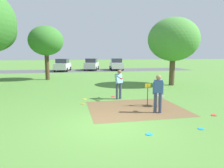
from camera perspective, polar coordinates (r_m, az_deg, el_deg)
ground_plane at (r=7.71m, az=-0.94°, el=-11.52°), size 160.00×160.00×0.00m
dirt_tee_pad at (r=10.12m, az=6.62°, el=-6.67°), size 4.51×3.68×0.01m
disc_golf_basket at (r=10.55m, az=12.48°, el=-2.02°), size 0.98×0.58×1.39m
player_foreground_watching at (r=9.34m, az=12.60°, el=-2.04°), size 0.49×0.44×1.71m
player_throwing at (r=11.88m, az=1.90°, el=0.47°), size 0.45×1.17×1.71m
frisbee_near_basket at (r=12.07m, az=-7.60°, el=-4.18°), size 0.24×0.24×0.02m
frisbee_by_tee at (r=12.68m, az=0.29°, el=-3.50°), size 0.24×0.24×0.02m
frisbee_mid_grass at (r=9.95m, az=26.29°, el=-7.74°), size 0.24×0.24×0.02m
frisbee_far_left at (r=8.06m, az=23.38°, el=-11.27°), size 0.22×0.22×0.02m
frisbee_far_right at (r=7.07m, az=10.21°, el=-13.49°), size 0.23×0.23×0.02m
frisbee_scattered_a at (r=11.04m, az=-8.06°, el=-5.39°), size 0.21×0.21×0.02m
tree_near_right at (r=21.72m, az=-17.75°, el=11.23°), size 3.39×3.39×5.31m
tree_mid_left at (r=17.87m, az=16.58°, el=11.66°), size 4.12×4.12×5.51m
parking_lot_strip at (r=32.45m, az=-9.22°, el=3.69°), size 36.00×6.00×0.01m
parked_car_leftmost at (r=31.83m, az=-13.47°, el=5.13°), size 2.55×4.46×1.84m
parked_car_center_left at (r=33.03m, az=-5.67°, el=5.44°), size 2.81×4.52×1.84m
parked_car_center_right at (r=33.11m, az=1.19°, el=5.48°), size 2.34×4.38×1.84m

